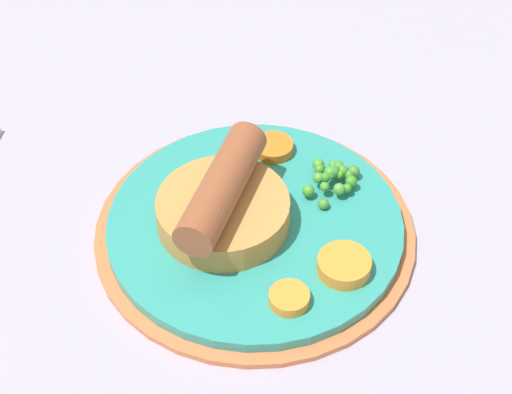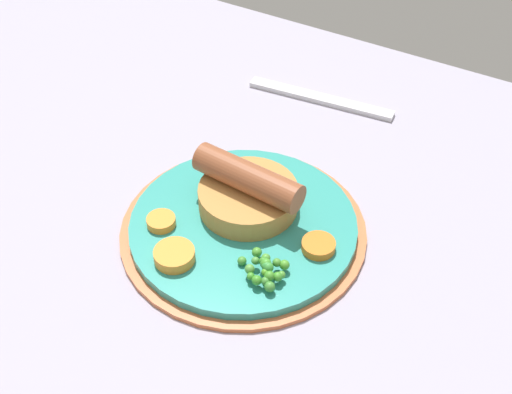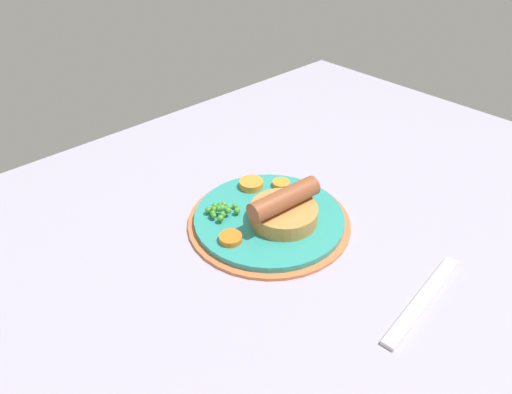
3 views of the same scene
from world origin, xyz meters
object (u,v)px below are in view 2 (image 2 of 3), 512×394
object	(u,v)px
carrot_slice_2	(318,246)
dinner_plate	(243,228)
sausage_pudding	(248,191)
carrot_slice_0	(174,255)
carrot_slice_1	(161,221)
pea_pile	(265,269)
fork	(321,99)

from	to	relation	value
carrot_slice_2	dinner_plate	bearing A→B (deg)	3.40
sausage_pudding	carrot_slice_0	bearing A→B (deg)	-99.00
carrot_slice_1	pea_pile	bearing A→B (deg)	176.07
carrot_slice_2	fork	world-z (taller)	carrot_slice_2
carrot_slice_0	pea_pile	bearing A→B (deg)	-164.42
dinner_plate	carrot_slice_1	bearing A→B (deg)	31.48
pea_pile	dinner_plate	bearing A→B (deg)	-43.64
pea_pile	carrot_slice_2	xyz separation A→B (cm)	(-2.65, -5.39, -0.55)
sausage_pudding	carrot_slice_0	size ratio (longest dim) A/B	3.02
dinner_plate	carrot_slice_1	xyz separation A→B (cm)	(6.70, 4.11, 1.25)
carrot_slice_1	carrot_slice_2	bearing A→B (deg)	-162.52
carrot_slice_1	carrot_slice_2	xyz separation A→B (cm)	(-14.51, -4.57, 0.00)
dinner_plate	carrot_slice_0	distance (cm)	7.95
dinner_plate	sausage_pudding	distance (cm)	3.65
sausage_pudding	fork	size ratio (longest dim) A/B	0.64
dinner_plate	carrot_slice_0	bearing A→B (deg)	67.09
fork	sausage_pudding	bearing A→B (deg)	90.49
carrot_slice_2	fork	xyz separation A→B (cm)	(10.85, -23.13, -1.53)
sausage_pudding	pea_pile	xyz separation A→B (cm)	(-5.88, 7.15, -0.99)
pea_pile	carrot_slice_0	xyz separation A→B (cm)	(8.21, 2.29, -0.41)
pea_pile	carrot_slice_0	distance (cm)	8.53
carrot_slice_1	carrot_slice_2	world-z (taller)	same
pea_pile	carrot_slice_0	bearing A→B (deg)	15.58
sausage_pudding	pea_pile	world-z (taller)	sausage_pudding
pea_pile	carrot_slice_2	distance (cm)	6.02
pea_pile	fork	distance (cm)	29.75
carrot_slice_2	pea_pile	bearing A→B (deg)	63.83
sausage_pudding	carrot_slice_1	size ratio (longest dim) A/B	4.09
pea_pile	carrot_slice_1	distance (cm)	11.90
pea_pile	carrot_slice_2	size ratio (longest dim) A/B	1.51
carrot_slice_0	fork	bearing A→B (deg)	-90.01
pea_pile	carrot_slice_2	bearing A→B (deg)	-116.17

